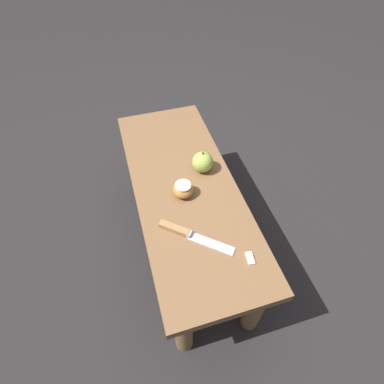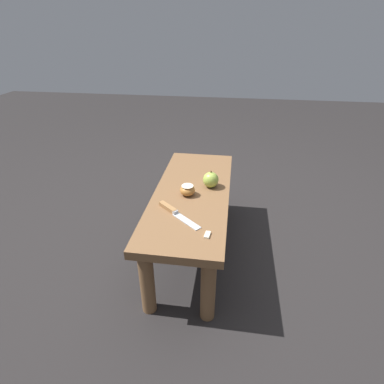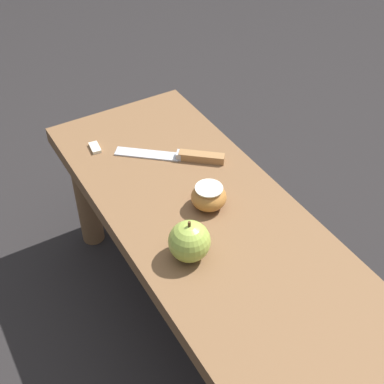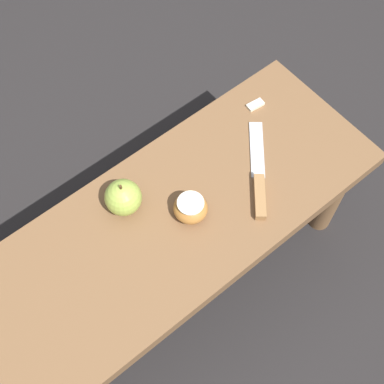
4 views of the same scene
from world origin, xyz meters
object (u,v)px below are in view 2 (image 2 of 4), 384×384
knife (173,211)px  apple_whole (211,180)px  wooden_bench (192,203)px  apple_cut (188,190)px

knife → apple_whole: apple_whole is taller
wooden_bench → apple_cut: size_ratio=13.05×
wooden_bench → knife: 0.23m
wooden_bench → apple_cut: (-0.04, 0.02, 0.10)m
apple_cut → wooden_bench: bearing=-24.1°
apple_whole → apple_cut: bearing=133.7°
apple_whole → wooden_bench: bearing=125.6°
knife → wooden_bench: bearing=114.5°
wooden_bench → apple_cut: apple_cut is taller
knife → apple_cut: (0.17, -0.04, 0.02)m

